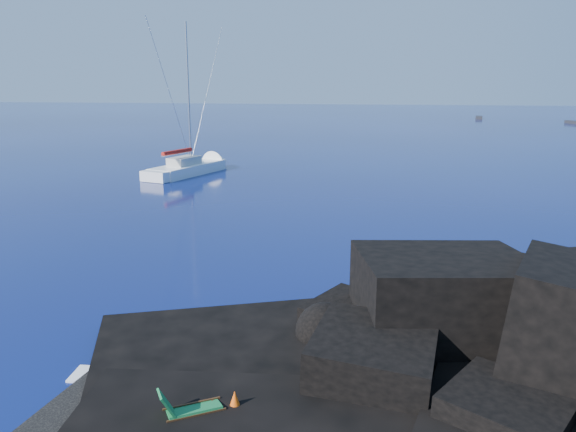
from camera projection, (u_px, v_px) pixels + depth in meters
name	position (u px, v px, depth m)	size (l,w,h in m)	color
surf_foam	(273.00, 352.00, 16.99)	(10.00, 8.00, 0.06)	white
sailboat	(188.00, 174.00, 49.70)	(2.61, 12.43, 13.03)	white
deck_chair	(194.00, 402.00, 12.81)	(1.40, 0.61, 0.96)	#176936
towel	(307.00, 406.00, 13.48)	(1.68, 0.80, 0.04)	white
sunbather	(307.00, 401.00, 13.45)	(1.60, 0.40, 0.22)	tan
marker_cone	(235.00, 403.00, 13.06)	(0.41, 0.41, 0.63)	#FF590D
distant_boat_a	(479.00, 119.00, 124.36)	(1.43, 4.59, 0.61)	#242428
distant_boat_b	(574.00, 124.00, 110.05)	(1.30, 4.19, 0.56)	#232327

